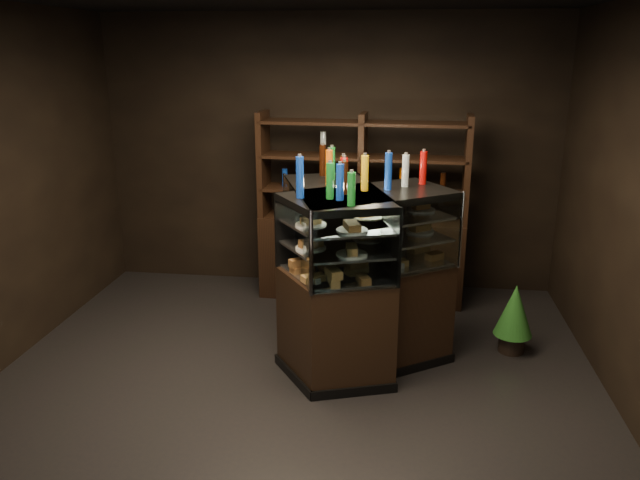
# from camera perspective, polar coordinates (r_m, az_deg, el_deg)

# --- Properties ---
(ground) EXTENTS (5.00, 5.00, 0.00)m
(ground) POSITION_cam_1_polar(r_m,az_deg,el_deg) (5.12, -2.64, -13.73)
(ground) COLOR black
(ground) RESTS_ON ground
(room_shell) EXTENTS (5.02, 5.02, 3.01)m
(room_shell) POSITION_cam_1_polar(r_m,az_deg,el_deg) (4.45, -2.99, 8.27)
(room_shell) COLOR black
(room_shell) RESTS_ON ground
(display_case) EXTENTS (1.60, 1.55, 1.53)m
(display_case) POSITION_cam_1_polar(r_m,az_deg,el_deg) (5.38, 2.83, -6.03)
(display_case) COLOR black
(display_case) RESTS_ON ground
(food_display) EXTENTS (1.15, 1.29, 0.47)m
(food_display) POSITION_cam_1_polar(r_m,az_deg,el_deg) (5.16, 2.92, 0.59)
(food_display) COLOR #C49046
(food_display) RESTS_ON display_case
(bottles_top) EXTENTS (1.01, 1.15, 0.30)m
(bottles_top) POSITION_cam_1_polar(r_m,az_deg,el_deg) (5.04, 3.03, 6.11)
(bottles_top) COLOR #0F38B2
(bottles_top) RESTS_ON display_case
(potted_conifer) EXTENTS (0.34, 0.34, 0.73)m
(potted_conifer) POSITION_cam_1_polar(r_m,az_deg,el_deg) (5.81, 17.38, -6.04)
(potted_conifer) COLOR black
(potted_conifer) RESTS_ON ground
(back_shelving) EXTENTS (2.19, 0.53, 2.00)m
(back_shelving) POSITION_cam_1_polar(r_m,az_deg,el_deg) (6.69, 3.76, -0.38)
(back_shelving) COLOR black
(back_shelving) RESTS_ON ground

